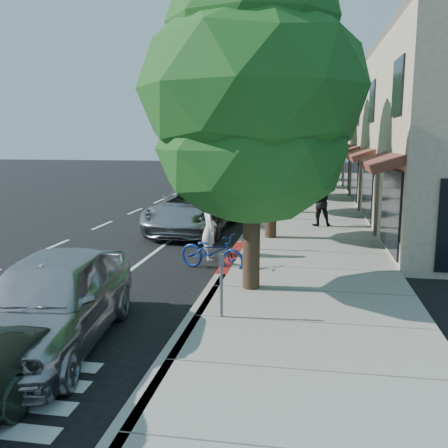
% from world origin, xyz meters
% --- Properties ---
extents(ground, '(120.00, 120.00, 0.00)m').
position_xyz_m(ground, '(0.00, 0.00, 0.00)').
color(ground, black).
rests_on(ground, ground).
extents(sidewalk, '(4.60, 56.00, 0.15)m').
position_xyz_m(sidewalk, '(2.30, 8.00, 0.07)').
color(sidewalk, gray).
rests_on(sidewalk, ground).
extents(curb, '(0.30, 56.00, 0.15)m').
position_xyz_m(curb, '(0.00, 8.00, 0.07)').
color(curb, '#9E998E').
rests_on(curb, ground).
extents(curb_red_segment, '(0.32, 4.00, 0.15)m').
position_xyz_m(curb_red_segment, '(0.00, 1.00, 0.07)').
color(curb_red_segment, maroon).
rests_on(curb_red_segment, ground).
extents(storefront_building, '(10.00, 36.00, 7.00)m').
position_xyz_m(storefront_building, '(9.60, 18.00, 3.50)').
color(storefront_building, beige).
rests_on(storefront_building, ground).
extents(street_tree_0, '(5.06, 5.06, 7.50)m').
position_xyz_m(street_tree_0, '(0.90, -2.00, 4.52)').
color(street_tree_0, black).
rests_on(street_tree_0, ground).
extents(street_tree_1, '(4.12, 4.12, 6.95)m').
position_xyz_m(street_tree_1, '(0.90, 4.00, 4.31)').
color(street_tree_1, black).
rests_on(street_tree_1, ground).
extents(street_tree_2, '(4.51, 4.51, 7.34)m').
position_xyz_m(street_tree_2, '(0.90, 10.00, 4.53)').
color(street_tree_2, black).
rests_on(street_tree_2, ground).
extents(street_tree_3, '(5.32, 5.32, 7.40)m').
position_xyz_m(street_tree_3, '(0.90, 16.00, 4.40)').
color(street_tree_3, black).
rests_on(street_tree_3, ground).
extents(street_tree_4, '(4.35, 4.35, 7.76)m').
position_xyz_m(street_tree_4, '(0.90, 22.00, 4.88)').
color(street_tree_4, black).
rests_on(street_tree_4, ground).
extents(street_tree_5, '(4.51, 4.51, 7.66)m').
position_xyz_m(street_tree_5, '(0.90, 28.00, 4.77)').
color(street_tree_5, black).
rests_on(street_tree_5, ground).
extents(cyclist, '(0.66, 0.79, 1.86)m').
position_xyz_m(cyclist, '(-0.70, 1.08, 0.93)').
color(cyclist, white).
rests_on(cyclist, ground).
extents(bicycle, '(2.08, 1.30, 1.03)m').
position_xyz_m(bicycle, '(-0.40, -0.07, 0.52)').
color(bicycle, navy).
rests_on(bicycle, ground).
extents(silver_suv, '(3.03, 6.10, 1.66)m').
position_xyz_m(silver_suv, '(-2.20, 5.50, 0.83)').
color(silver_suv, '#A3A4A8').
rests_on(silver_suv, ground).
extents(dark_sedan, '(2.11, 4.57, 1.45)m').
position_xyz_m(dark_sedan, '(-2.20, 13.71, 0.73)').
color(dark_sedan, black).
rests_on(dark_sedan, ground).
extents(white_pickup, '(2.53, 5.26, 1.48)m').
position_xyz_m(white_pickup, '(-1.78, 15.32, 0.74)').
color(white_pickup, white).
rests_on(white_pickup, ground).
extents(dark_suv_far, '(2.58, 5.51, 1.83)m').
position_xyz_m(dark_suv_far, '(-2.20, 21.50, 0.91)').
color(dark_suv_far, black).
rests_on(dark_suv_far, ground).
extents(near_car_a, '(2.47, 5.06, 1.66)m').
position_xyz_m(near_car_a, '(-2.20, -5.50, 0.83)').
color(near_car_a, '#B2B1B6').
rests_on(near_car_a, ground).
extents(pedestrian, '(1.04, 0.88, 1.89)m').
position_xyz_m(pedestrian, '(2.61, 6.59, 1.10)').
color(pedestrian, black).
rests_on(pedestrian, sidewalk).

